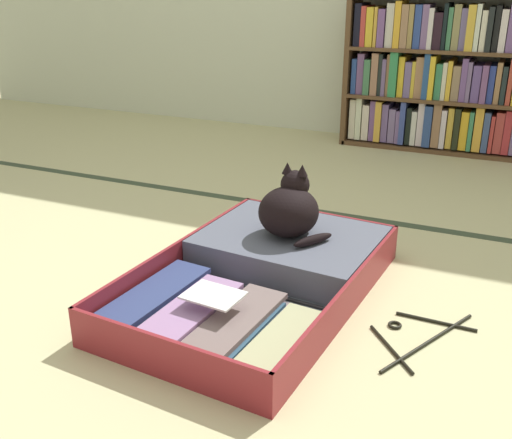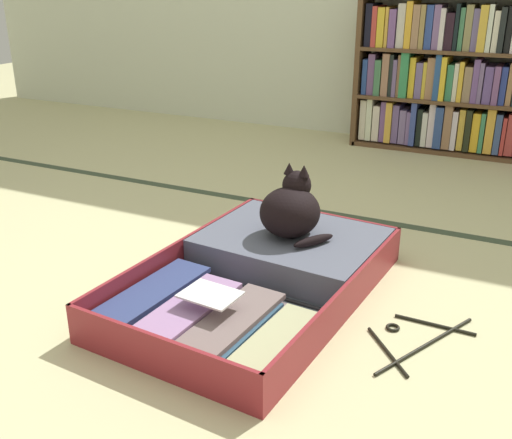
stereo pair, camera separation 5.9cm
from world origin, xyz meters
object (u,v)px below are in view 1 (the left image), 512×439
bookshelf (464,78)px  open_suitcase (267,270)px  black_cat (290,210)px  clothes_hanger (417,336)px

bookshelf → open_suitcase: (-0.37, -1.98, -0.37)m
black_cat → bookshelf: bearing=79.1°
open_suitcase → clothes_hanger: (0.52, -0.12, -0.05)m
open_suitcase → clothes_hanger: size_ratio=2.65×
open_suitcase → clothes_hanger: bearing=-13.3°
bookshelf → open_suitcase: size_ratio=1.32×
black_cat → clothes_hanger: 0.61m
bookshelf → clothes_hanger: (0.15, -2.11, -0.42)m
bookshelf → black_cat: size_ratio=5.05×
bookshelf → black_cat: 1.87m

